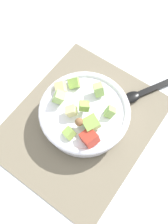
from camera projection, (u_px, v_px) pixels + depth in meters
ground_plane at (81, 124)px, 0.76m from camera, size 2.40×2.40×0.00m
placemat at (81, 123)px, 0.76m from camera, size 0.46×0.38×0.01m
salad_bowl at (84, 113)px, 0.73m from camera, size 0.25×0.25×0.10m
serving_spoon at (141, 93)px, 0.80m from camera, size 0.18×0.11×0.01m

